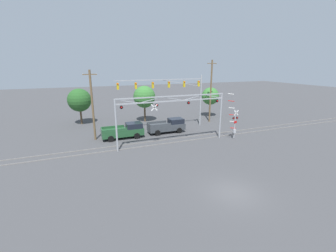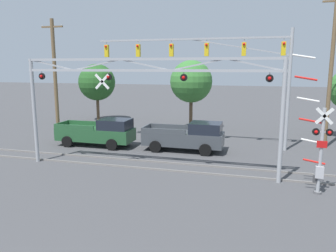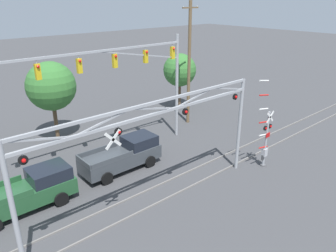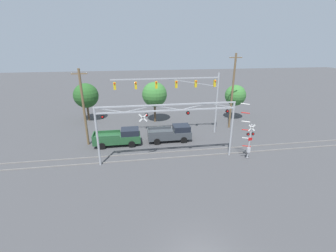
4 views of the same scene
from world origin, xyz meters
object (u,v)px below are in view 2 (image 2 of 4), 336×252
at_px(pickup_truck_following, 99,132).
at_px(utility_pole_left, 55,80).
at_px(traffic_signal_span, 227,62).
at_px(crossing_signal_mast, 318,149).
at_px(background_tree_far_left_verge, 97,82).
at_px(background_tree_far_right_verge, 191,82).
at_px(utility_pole_right, 331,71).
at_px(pickup_truck_lead, 187,136).
at_px(crossing_gantry, 145,89).

height_order(pickup_truck_following, utility_pole_left, utility_pole_left).
height_order(traffic_signal_span, pickup_truck_following, traffic_signal_span).
relative_size(crossing_signal_mast, pickup_truck_following, 1.11).
relative_size(background_tree_far_left_verge, background_tree_far_right_verge, 0.95).
bearing_deg(utility_pole_right, utility_pole_left, -171.34).
bearing_deg(crossing_signal_mast, traffic_signal_span, 121.68).
xyz_separation_m(pickup_truck_following, background_tree_far_right_verge, (5.29, 8.28, 3.45)).
distance_m(pickup_truck_lead, pickup_truck_following, 6.66).
xyz_separation_m(crossing_signal_mast, pickup_truck_lead, (-7.43, 6.11, -1.12)).
distance_m(crossing_gantry, utility_pole_left, 10.81).
bearing_deg(traffic_signal_span, pickup_truck_following, -165.89).
relative_size(traffic_signal_span, utility_pole_left, 1.51).
bearing_deg(crossing_gantry, utility_pole_right, 38.35).
bearing_deg(pickup_truck_following, utility_pole_right, 13.29).
relative_size(crossing_gantry, background_tree_far_left_verge, 2.37).
bearing_deg(background_tree_far_left_verge, traffic_signal_span, -29.59).
bearing_deg(pickup_truck_lead, background_tree_far_right_verge, 99.69).
bearing_deg(crossing_signal_mast, background_tree_far_left_verge, 140.09).
distance_m(crossing_gantry, pickup_truck_lead, 6.34).
bearing_deg(crossing_gantry, pickup_truck_lead, 75.22).
relative_size(traffic_signal_span, background_tree_far_right_verge, 2.20).
height_order(pickup_truck_following, utility_pole_right, utility_pole_right).
height_order(pickup_truck_following, background_tree_far_left_verge, background_tree_far_left_verge).
bearing_deg(background_tree_far_right_verge, pickup_truck_lead, -80.31).
bearing_deg(traffic_signal_span, crossing_gantry, -118.03).
bearing_deg(pickup_truck_lead, pickup_truck_following, -177.65).
xyz_separation_m(utility_pole_left, background_tree_far_right_verge, (9.26, 7.53, -0.37)).
distance_m(traffic_signal_span, utility_pole_left, 13.20).
bearing_deg(background_tree_far_left_verge, utility_pole_right, -17.31).
bearing_deg(pickup_truck_following, crossing_gantry, -41.73).
xyz_separation_m(crossing_gantry, utility_pole_right, (10.83, 8.57, 0.91)).
relative_size(pickup_truck_following, background_tree_far_right_verge, 0.89).
height_order(pickup_truck_lead, utility_pole_left, utility_pole_left).
distance_m(crossing_signal_mast, utility_pole_right, 10.44).
xyz_separation_m(utility_pole_left, utility_pole_right, (20.13, 3.07, 0.71)).
bearing_deg(pickup_truck_lead, crossing_signal_mast, -39.42).
height_order(pickup_truck_lead, pickup_truck_following, same).
relative_size(pickup_truck_lead, pickup_truck_following, 0.97).
distance_m(pickup_truck_following, background_tree_far_right_verge, 10.41).
xyz_separation_m(utility_pole_right, background_tree_far_right_verge, (-10.87, 4.46, -1.08)).
height_order(traffic_signal_span, utility_pole_right, utility_pole_right).
relative_size(utility_pole_left, background_tree_far_left_verge, 1.53).
bearing_deg(utility_pole_left, background_tree_far_left_verge, 99.03).
bearing_deg(utility_pole_right, background_tree_far_left_verge, 162.69).
bearing_deg(traffic_signal_span, utility_pole_left, -173.31).
relative_size(crossing_signal_mast, traffic_signal_span, 0.45).
xyz_separation_m(pickup_truck_lead, pickup_truck_following, (-6.66, -0.27, 0.00)).
xyz_separation_m(utility_pole_left, background_tree_far_left_verge, (-1.56, 9.83, -0.68)).
distance_m(utility_pole_right, background_tree_far_left_verge, 22.77).
distance_m(crossing_signal_mast, traffic_signal_span, 10.34).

